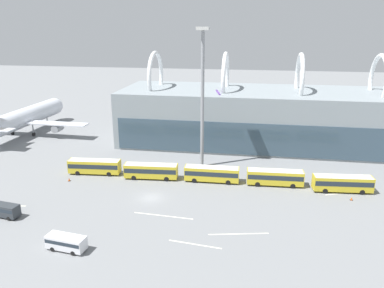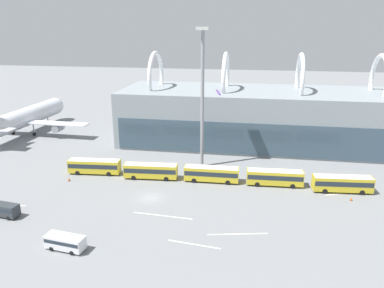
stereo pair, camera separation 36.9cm
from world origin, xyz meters
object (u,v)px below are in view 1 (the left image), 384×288
shuttle_bus_4 (343,183)px  airliner_at_gate_far (212,120)px  service_van_foreground (5,210)px  floodlight_mast (203,87)px  shuttle_bus_3 (275,177)px  traffic_cone_1 (69,179)px  shuttle_bus_2 (212,173)px  airliner_at_gate_near (23,118)px  traffic_cone_0 (352,199)px  service_van_crossing (66,242)px  shuttle_bus_0 (95,166)px  shuttle_bus_1 (151,170)px

shuttle_bus_4 → airliner_at_gate_far: bearing=124.7°
service_van_foreground → floodlight_mast: bearing=-126.9°
shuttle_bus_3 → traffic_cone_1: (-42.61, -5.06, -1.52)m
airliner_at_gate_far → shuttle_bus_2: bearing=173.6°
floodlight_mast → traffic_cone_1: (-26.35, -13.38, -18.02)m
shuttle_bus_2 → shuttle_bus_4: bearing=-2.7°
airliner_at_gate_near → traffic_cone_0: airliner_at_gate_near is taller
shuttle_bus_3 → service_van_crossing: 42.23m
airliner_at_gate_near → shuttle_bus_2: bearing=-112.0°
shuttle_bus_0 → shuttle_bus_4: same height
shuttle_bus_1 → service_van_crossing: bearing=-104.4°
airliner_at_gate_far → shuttle_bus_3: airliner_at_gate_far is taller
service_van_foreground → floodlight_mast: floodlight_mast is taller
traffic_cone_0 → airliner_at_gate_near: bearing=160.6°
shuttle_bus_0 → service_van_foreground: (-7.11, -21.00, -0.52)m
shuttle_bus_2 → traffic_cone_0: size_ratio=17.47×
airliner_at_gate_far → shuttle_bus_1: (-8.91, -36.05, -2.64)m
shuttle_bus_2 → shuttle_bus_3: size_ratio=1.00×
shuttle_bus_3 → airliner_at_gate_near: bearing=157.8°
airliner_at_gate_far → shuttle_bus_1: 37.23m
service_van_foreground → traffic_cone_0: 62.24m
floodlight_mast → traffic_cone_1: size_ratio=41.86×
shuttle_bus_0 → traffic_cone_1: (-3.73, -4.76, -1.52)m
shuttle_bus_0 → service_van_crossing: size_ratio=1.87×
shuttle_bus_2 → shuttle_bus_3: 12.96m
shuttle_bus_4 → traffic_cone_0: 4.21m
airliner_at_gate_near → shuttle_bus_3: size_ratio=3.63×
shuttle_bus_3 → airliner_at_gate_far: bearing=113.1°
shuttle_bus_1 → shuttle_bus_2: bearing=-1.9°
service_van_crossing → traffic_cone_1: 26.46m
shuttle_bus_0 → shuttle_bus_4: size_ratio=1.00×
floodlight_mast → traffic_cone_1: 34.61m
shuttle_bus_3 → floodlight_mast: (-16.26, 8.32, 16.50)m
service_van_foreground → traffic_cone_0: bearing=-156.3°
shuttle_bus_2 → shuttle_bus_4: 25.92m
shuttle_bus_1 → shuttle_bus_3: (25.92, 0.82, 0.00)m
traffic_cone_1 → airliner_at_gate_near: bearing=134.1°
shuttle_bus_4 → service_van_crossing: 51.95m
shuttle_bus_4 → traffic_cone_1: size_ratio=15.49×
airliner_at_gate_far → shuttle_bus_0: (-21.86, -35.52, -2.64)m
traffic_cone_1 → service_van_crossing: bearing=-63.7°
shuttle_bus_2 → service_van_crossing: size_ratio=1.86×
airliner_at_gate_near → traffic_cone_1: size_ratio=55.77×
floodlight_mast → traffic_cone_0: bearing=-23.3°
airliner_at_gate_near → shuttle_bus_0: airliner_at_gate_near is taller
airliner_at_gate_far → traffic_cone_0: 50.73m
shuttle_bus_0 → shuttle_bus_1: 12.97m
shuttle_bus_1 → service_van_foreground: size_ratio=2.16×
airliner_at_gate_far → shuttle_bus_3: size_ratio=2.90×
shuttle_bus_3 → shuttle_bus_4: size_ratio=0.99×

